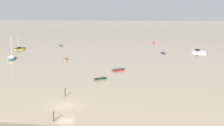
% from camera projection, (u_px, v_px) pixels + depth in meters
% --- Properties ---
extents(ground_plane, '(800.00, 800.00, 0.00)m').
position_uv_depth(ground_plane, '(66.00, 106.00, 49.33)').
color(ground_plane, tan).
extents(sailboat_moored_0, '(3.85, 5.84, 6.29)m').
position_uv_depth(sailboat_moored_0, '(20.00, 49.00, 118.85)').
color(sailboat_moored_0, gold).
rests_on(sailboat_moored_0, ground).
extents(rowboat_moored_1, '(1.63, 3.70, 0.57)m').
position_uv_depth(rowboat_moored_1, '(66.00, 59.00, 94.80)').
color(rowboat_moored_1, white).
rests_on(rowboat_moored_1, ground).
extents(rowboat_moored_2, '(3.56, 3.89, 0.62)m').
position_uv_depth(rowboat_moored_2, '(118.00, 70.00, 77.60)').
color(rowboat_moored_2, red).
rests_on(rowboat_moored_2, ground).
extents(rowboat_moored_3, '(2.85, 2.97, 0.48)m').
position_uv_depth(rowboat_moored_3, '(60.00, 46.00, 130.80)').
color(rowboat_moored_3, '#23602D').
rests_on(rowboat_moored_3, ground).
extents(sailboat_moored_1, '(3.52, 6.76, 7.24)m').
position_uv_depth(sailboat_moored_1, '(12.00, 58.00, 96.29)').
color(sailboat_moored_1, '#197084').
rests_on(sailboat_moored_1, ground).
extents(rowboat_moored_4, '(2.15, 3.01, 0.45)m').
position_uv_depth(rowboat_moored_4, '(163.00, 53.00, 108.53)').
color(rowboat_moored_4, navy).
rests_on(rowboat_moored_4, ground).
extents(rowboat_moored_5, '(3.11, 2.93, 0.50)m').
position_uv_depth(rowboat_moored_5, '(100.00, 79.00, 67.68)').
color(rowboat_moored_5, '#23602D').
rests_on(rowboat_moored_5, ground).
extents(motorboat_moored_0, '(5.76, 4.11, 2.08)m').
position_uv_depth(motorboat_moored_0, '(198.00, 52.00, 109.38)').
color(motorboat_moored_0, white).
rests_on(motorboat_moored_0, ground).
extents(channel_buoy, '(0.90, 0.90, 2.30)m').
position_uv_depth(channel_buoy, '(154.00, 42.00, 141.78)').
color(channel_buoy, red).
rests_on(channel_buoy, ground).
extents(mooring_post_near, '(0.22, 0.22, 1.71)m').
position_uv_depth(mooring_post_near, '(54.00, 116.00, 42.26)').
color(mooring_post_near, '#493323').
rests_on(mooring_post_near, ground).
extents(mooring_post_left, '(0.22, 0.22, 1.84)m').
position_uv_depth(mooring_post_left, '(65.00, 92.00, 54.50)').
color(mooring_post_left, '#3F3323').
rests_on(mooring_post_left, ground).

